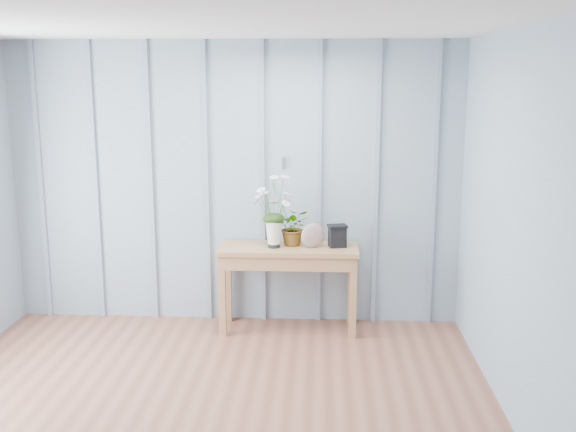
# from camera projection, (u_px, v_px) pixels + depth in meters

# --- Properties ---
(room_shell) EXTENTS (4.00, 4.50, 2.50)m
(room_shell) POSITION_uv_depth(u_px,v_px,m) (207.00, 107.00, 4.51)
(room_shell) COLOR #8CA1B0
(room_shell) RESTS_ON ground
(sideboard) EXTENTS (1.20, 0.45, 0.75)m
(sideboard) POSITION_uv_depth(u_px,v_px,m) (288.00, 259.00, 5.82)
(sideboard) COLOR #A07146
(sideboard) RESTS_ON ground
(daisy_vase) EXTENTS (0.46, 0.35, 0.65)m
(daisy_vase) POSITION_uv_depth(u_px,v_px,m) (274.00, 201.00, 5.69)
(daisy_vase) COLOR black
(daisy_vase) RESTS_ON sideboard
(spider_plant) EXTENTS (0.29, 0.26, 0.32)m
(spider_plant) POSITION_uv_depth(u_px,v_px,m) (294.00, 227.00, 5.82)
(spider_plant) COLOR #18340E
(spider_plant) RESTS_ON sideboard
(felt_disc_vessel) EXTENTS (0.22, 0.14, 0.21)m
(felt_disc_vessel) POSITION_uv_depth(u_px,v_px,m) (313.00, 236.00, 5.73)
(felt_disc_vessel) COLOR brown
(felt_disc_vessel) RESTS_ON sideboard
(carved_box) EXTENTS (0.18, 0.16, 0.19)m
(carved_box) POSITION_uv_depth(u_px,v_px,m) (337.00, 236.00, 5.77)
(carved_box) COLOR black
(carved_box) RESTS_ON sideboard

